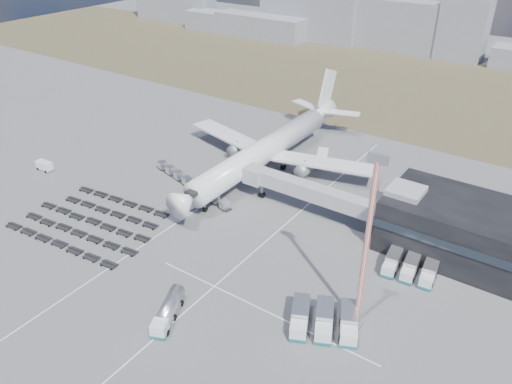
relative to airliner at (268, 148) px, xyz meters
The scene contains 16 objects.
ground 32.81m from the airliner, 90.00° to the right, with size 420.00×420.00×0.00m, color #565659.
grass_strip 77.80m from the airliner, 90.00° to the left, with size 420.00×90.00×0.01m, color brown.
lane_markings 31.41m from the airliner, 71.60° to the right, with size 47.12×110.00×0.01m.
terminal 48.51m from the airliner, ahead, with size 30.40×16.40×11.00m.
jet_bridge 19.89m from the airliner, 36.93° to the right, with size 30.30×3.80×7.05m.
airliner is the anchor object (origin of this frame).
skyline 122.14m from the airliner, 100.18° to the left, with size 312.98×26.30×24.68m.
fuel_tanker 52.33m from the airliner, 73.45° to the right, with size 5.81×9.48×3.01m.
pushback_tug 25.12m from the airliner, 99.32° to the right, with size 3.32×1.87×1.49m, color silver.
utility_van 52.87m from the airliner, 144.52° to the right, with size 4.17×1.89×2.24m, color silver.
catering_truck 13.78m from the airliner, 44.21° to the left, with size 4.74×6.82×2.90m.
service_trucks_near 52.25m from the airliner, 47.57° to the right, with size 11.82×10.67×2.94m.
service_trucks_far 45.63m from the airliner, 24.77° to the right, with size 9.04×7.24×2.55m.
uld_row 20.02m from the airliner, 116.89° to the right, with size 26.17×8.23×1.80m.
baggage_dollies 42.76m from the airliner, 111.60° to the right, with size 29.71×21.59×0.74m.
floodlight_mast 52.62m from the airliner, 41.89° to the right, with size 2.63×2.16×28.03m.
Camera 1 is at (57.51, -56.19, 54.45)m, focal length 35.00 mm.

